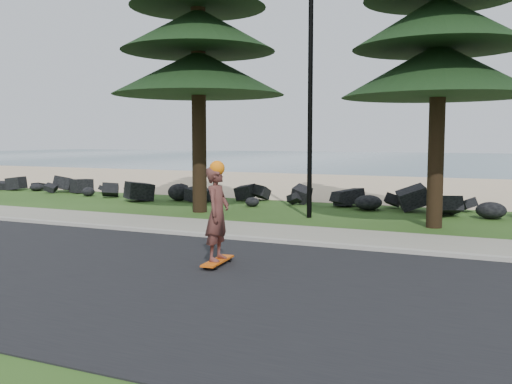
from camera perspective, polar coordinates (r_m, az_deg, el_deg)
ground at (r=13.50m, az=0.86°, el=-4.29°), size 160.00×160.00×0.00m
road at (r=9.63m, az=-10.07°, el=-8.28°), size 160.00×7.00×0.02m
kerb at (r=12.68m, az=-0.78°, el=-4.69°), size 160.00×0.20×0.10m
sidewalk at (r=13.67m, az=1.19°, el=-4.00°), size 160.00×2.00×0.08m
beach_sand at (r=27.31m, az=13.16°, el=0.50°), size 160.00×15.00×0.01m
ocean at (r=63.45m, az=19.70°, el=3.05°), size 160.00×58.00×0.01m
seawall_boulders at (r=18.71m, az=7.76°, el=-1.62°), size 60.00×2.40×1.10m
lamp_post at (r=16.39m, az=5.47°, el=11.90°), size 0.25×0.14×8.14m
skateboarder at (r=10.08m, az=-3.88°, el=-2.21°), size 0.46×1.02×1.86m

